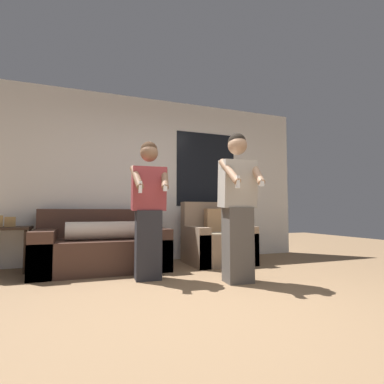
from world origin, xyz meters
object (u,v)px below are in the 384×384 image
armchair (217,242)px  person_left (149,208)px  side_table (9,233)px  person_right (238,205)px  couch (102,248)px

armchair → person_left: person_left is taller
armchair → side_table: armchair is taller
side_table → person_left: bearing=-33.1°
person_left → person_right: person_right is taller
armchair → person_right: bearing=-104.4°
couch → person_right: (1.39, -1.33, 0.58)m
person_left → person_right: bearing=-28.3°
side_table → person_left: (1.64, -1.07, 0.33)m
armchair → person_right: (-0.32, -1.25, 0.55)m
side_table → couch: bearing=-11.6°
armchair → person_right: size_ratio=0.56×
side_table → person_right: 3.04m
armchair → side_table: 2.92m
side_table → person_right: (2.57, -1.57, 0.37)m
side_table → armchair: bearing=-6.3°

